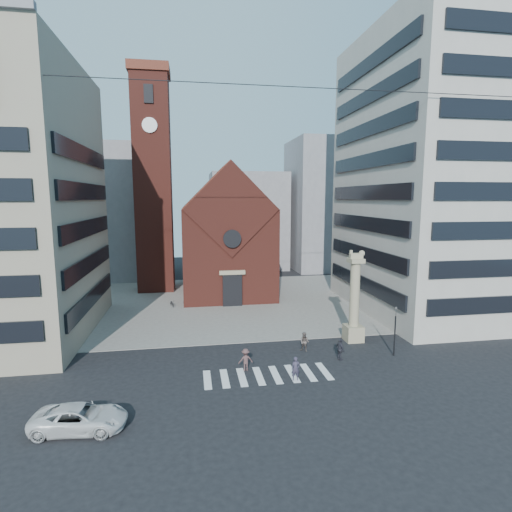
# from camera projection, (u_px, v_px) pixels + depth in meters

# --- Properties ---
(ground) EXTENTS (120.00, 120.00, 0.00)m
(ground) POSITION_uv_depth(u_px,v_px,m) (254.00, 360.00, 33.27)
(ground) COLOR black
(ground) RESTS_ON ground
(piazza) EXTENTS (46.00, 30.00, 0.05)m
(piazza) POSITION_uv_depth(u_px,v_px,m) (231.00, 302.00, 51.81)
(piazza) COLOR gray
(piazza) RESTS_ON ground
(zebra_crossing) EXTENTS (10.20, 3.20, 0.01)m
(zebra_crossing) POSITION_uv_depth(u_px,v_px,m) (267.00, 375.00, 30.43)
(zebra_crossing) COLOR white
(zebra_crossing) RESTS_ON ground
(church) EXTENTS (12.00, 16.65, 18.00)m
(church) POSITION_uv_depth(u_px,v_px,m) (226.00, 236.00, 56.54)
(church) COLOR maroon
(church) RESTS_ON ground
(campanile) EXTENTS (5.50, 5.50, 31.20)m
(campanile) POSITION_uv_depth(u_px,v_px,m) (153.00, 181.00, 56.69)
(campanile) COLOR maroon
(campanile) RESTS_ON ground
(building_right) EXTENTS (18.00, 22.00, 32.00)m
(building_right) POSITION_uv_depth(u_px,v_px,m) (440.00, 175.00, 46.54)
(building_right) COLOR #ADA79D
(building_right) RESTS_ON ground
(bg_block_left) EXTENTS (16.00, 14.00, 22.00)m
(bg_block_left) POSITION_uv_depth(u_px,v_px,m) (100.00, 212.00, 67.47)
(bg_block_left) COLOR gray
(bg_block_left) RESTS_ON ground
(bg_block_mid) EXTENTS (14.00, 12.00, 18.00)m
(bg_block_mid) POSITION_uv_depth(u_px,v_px,m) (248.00, 221.00, 76.85)
(bg_block_mid) COLOR gray
(bg_block_mid) RESTS_ON ground
(bg_block_right) EXTENTS (16.00, 14.00, 24.00)m
(bg_block_right) POSITION_uv_depth(u_px,v_px,m) (333.00, 205.00, 76.08)
(bg_block_right) COLOR gray
(bg_block_right) RESTS_ON ground
(lion_column) EXTENTS (1.63, 1.60, 8.68)m
(lion_column) POSITION_uv_depth(u_px,v_px,m) (354.00, 305.00, 37.31)
(lion_column) COLOR tan
(lion_column) RESTS_ON ground
(traffic_light) EXTENTS (0.13, 0.16, 4.30)m
(traffic_light) POSITION_uv_depth(u_px,v_px,m) (395.00, 330.00, 33.90)
(traffic_light) COLOR black
(traffic_light) RESTS_ON ground
(white_car) EXTENTS (5.55, 2.94, 1.48)m
(white_car) POSITION_uv_depth(u_px,v_px,m) (80.00, 418.00, 23.17)
(white_car) COLOR silver
(white_car) RESTS_ON ground
(pedestrian_0) EXTENTS (0.68, 0.47, 1.78)m
(pedestrian_0) POSITION_uv_depth(u_px,v_px,m) (296.00, 369.00, 29.54)
(pedestrian_0) COLOR #342F41
(pedestrian_0) RESTS_ON ground
(pedestrian_1) EXTENTS (1.06, 1.03, 1.71)m
(pedestrian_1) POSITION_uv_depth(u_px,v_px,m) (304.00, 342.00, 35.07)
(pedestrian_1) COLOR #574B45
(pedestrian_1) RESTS_ON ground
(pedestrian_2) EXTENTS (0.72, 1.14, 1.81)m
(pedestrian_2) POSITION_uv_depth(u_px,v_px,m) (340.00, 350.00, 33.20)
(pedestrian_2) COLOR #282830
(pedestrian_2) RESTS_ON ground
(pedestrian_3) EXTENTS (1.19, 0.74, 1.78)m
(pedestrian_3) POSITION_uv_depth(u_px,v_px,m) (246.00, 360.00, 31.16)
(pedestrian_3) COLOR #4C3332
(pedestrian_3) RESTS_ON ground
(scooter_0) EXTENTS (0.96, 1.61, 0.80)m
(scooter_0) POSITION_uv_depth(u_px,v_px,m) (172.00, 303.00, 49.44)
(scooter_0) COLOR black
(scooter_0) RESTS_ON piazza
(scooter_1) EXTENTS (0.83, 1.53, 0.89)m
(scooter_1) POSITION_uv_depth(u_px,v_px,m) (185.00, 302.00, 49.69)
(scooter_1) COLOR black
(scooter_1) RESTS_ON piazza
(scooter_2) EXTENTS (0.96, 1.61, 0.80)m
(scooter_2) POSITION_uv_depth(u_px,v_px,m) (198.00, 302.00, 49.95)
(scooter_2) COLOR black
(scooter_2) RESTS_ON piazza
(scooter_3) EXTENTS (0.83, 1.53, 0.89)m
(scooter_3) POSITION_uv_depth(u_px,v_px,m) (211.00, 301.00, 50.21)
(scooter_3) COLOR black
(scooter_3) RESTS_ON piazza
(scooter_4) EXTENTS (0.96, 1.61, 0.80)m
(scooter_4) POSITION_uv_depth(u_px,v_px,m) (224.00, 301.00, 50.47)
(scooter_4) COLOR black
(scooter_4) RESTS_ON piazza
(scooter_5) EXTENTS (0.83, 1.53, 0.89)m
(scooter_5) POSITION_uv_depth(u_px,v_px,m) (236.00, 300.00, 50.73)
(scooter_5) COLOR black
(scooter_5) RESTS_ON piazza
(scooter_6) EXTENTS (0.96, 1.61, 0.80)m
(scooter_6) POSITION_uv_depth(u_px,v_px,m) (249.00, 300.00, 50.99)
(scooter_6) COLOR black
(scooter_6) RESTS_ON piazza
(scooter_7) EXTENTS (0.83, 1.53, 0.89)m
(scooter_7) POSITION_uv_depth(u_px,v_px,m) (261.00, 299.00, 51.24)
(scooter_7) COLOR black
(scooter_7) RESTS_ON piazza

